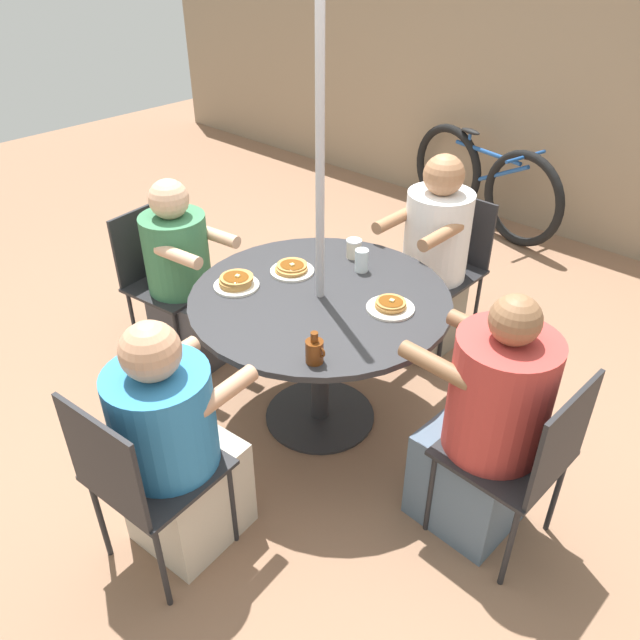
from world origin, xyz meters
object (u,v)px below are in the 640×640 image
diner_south (431,266)px  diner_west (184,284)px  bicycle (483,182)px  pancake_plate_a (236,282)px  patio_table (320,317)px  patio_chair_west (162,273)px  syrup_bottle (315,351)px  patio_chair_east (524,454)px  diner_east (485,431)px  patio_chair_north (139,473)px  drinking_glass_a (362,260)px  pancake_plate_b (390,306)px  coffee_cup (354,248)px  pancake_plate_c (292,269)px  diner_north (176,451)px  patio_chair_south (447,259)px

diner_south → diner_west: (-0.95, -1.08, -0.04)m
diner_west → bicycle: (0.28, 2.85, -0.12)m
diner_west → pancake_plate_a: (0.59, -0.09, 0.28)m
patio_table → patio_chair_west: 1.13m
patio_table → diner_west: 0.96m
patio_chair_west → pancake_plate_a: (0.76, -0.07, 0.27)m
patio_table → syrup_bottle: (0.34, -0.40, 0.18)m
patio_table → patio_chair_east: (1.13, -0.04, -0.12)m
patio_table → pancake_plate_a: 0.44m
patio_chair_east → diner_south: bearing=50.5°
pancake_plate_a → diner_east: bearing=7.8°
patio_chair_north → drinking_glass_a: 1.48m
pancake_plate_b → coffee_cup: (-0.46, 0.28, 0.03)m
patio_chair_west → diner_south: bearing=126.8°
pancake_plate_c → coffee_cup: (0.12, 0.34, 0.03)m
patio_chair_north → pancake_plate_b: patio_chair_north is taller
patio_chair_north → coffee_cup: size_ratio=9.02×
diner_east → diner_north: bearing=138.8°
patio_table → coffee_cup: (-0.14, 0.41, 0.17)m
patio_chair_east → diner_west: (-2.07, -0.08, -0.01)m
patio_table → diner_south: (0.01, 0.95, -0.09)m
patio_table → bicycle: size_ratio=0.79×
patio_table → syrup_bottle: 0.55m
patio_chair_south → pancake_plate_b: (0.31, -1.00, 0.26)m
patio_chair_east → patio_chair_west: (-2.25, -0.11, 0.00)m
pancake_plate_c → patio_chair_south: bearing=75.8°
diner_west → drinking_glass_a: diner_west is taller
coffee_cup → bicycle: 2.41m
diner_north → drinking_glass_a: size_ratio=9.62×
coffee_cup → patio_table: bearing=-71.5°
coffee_cup → diner_north: bearing=-80.4°
diner_south → pancake_plate_c: (-0.27, -0.88, 0.23)m
pancake_plate_a → coffee_cup: size_ratio=2.24×
diner_north → pancake_plate_a: 0.90m
diner_west → coffee_cup: bearing=115.9°
bicycle → drinking_glass_a: bearing=-62.2°
patio_table → diner_west: (-0.94, -0.13, -0.13)m
pancake_plate_b → syrup_bottle: syrup_bottle is taller
diner_north → patio_chair_south: 2.08m
diner_east → bicycle: size_ratio=0.74×
diner_south → patio_chair_north: bearing=93.2°
patio_table → diner_north: (0.09, -0.95, -0.15)m
patio_chair_west → coffee_cup: 1.17m
bicycle → syrup_bottle: bearing=-59.6°
syrup_bottle → coffee_cup: syrup_bottle is taller
patio_chair_east → diner_west: bearing=94.5°
patio_chair_east → pancake_plate_c: (-1.39, 0.11, 0.26)m
diner_east → pancake_plate_c: 1.24m
patio_chair_east → pancake_plate_c: 1.42m
diner_west → drinking_glass_a: size_ratio=9.69×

